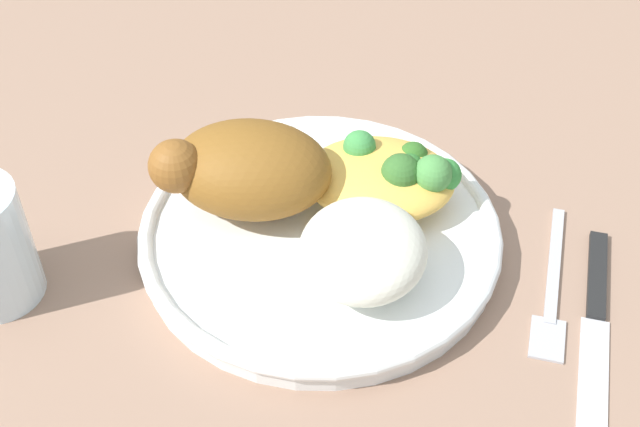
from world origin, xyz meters
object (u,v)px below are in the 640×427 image
object	(u,v)px
plate	(320,234)
fork	(552,286)
rice_pile	(363,250)
knife	(596,316)
roasted_chicken	(245,169)
mac_cheese_with_broccoli	(386,175)

from	to	relation	value
plate	fork	bearing A→B (deg)	172.04
plate	rice_pile	distance (m)	0.06
plate	knife	bearing A→B (deg)	166.17
fork	knife	xyz separation A→B (m)	(-0.03, 0.02, 0.00)
fork	knife	bearing A→B (deg)	138.26
plate	knife	size ratio (longest dim) A/B	1.33
fork	knife	world-z (taller)	knife
plate	roasted_chicken	bearing A→B (deg)	-16.30
mac_cheese_with_broccoli	rice_pile	bearing A→B (deg)	82.81
rice_pile	plate	bearing A→B (deg)	-51.52
fork	knife	size ratio (longest dim) A/B	0.75
roasted_chicken	rice_pile	distance (m)	0.10
fork	roasted_chicken	bearing A→B (deg)	-10.10
roasted_chicken	knife	size ratio (longest dim) A/B	0.64
plate	fork	world-z (taller)	plate
plate	fork	distance (m)	0.16
plate	roasted_chicken	xyz separation A→B (m)	(0.05, -0.02, 0.04)
rice_pile	knife	size ratio (longest dim) A/B	0.47
rice_pile	knife	distance (m)	0.16
roasted_chicken	rice_pile	size ratio (longest dim) A/B	1.36
roasted_chicken	fork	world-z (taller)	roasted_chicken
plate	mac_cheese_with_broccoli	size ratio (longest dim) A/B	2.28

